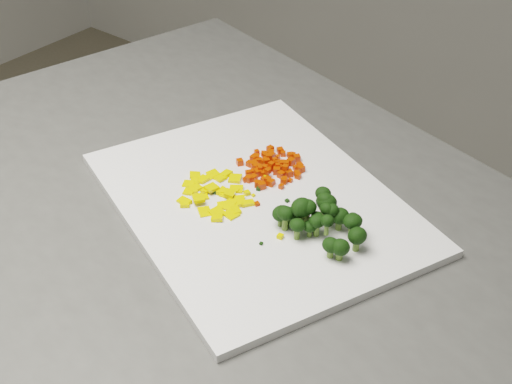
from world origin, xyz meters
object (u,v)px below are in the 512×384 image
Objects in this scene: cutting_board at (256,202)px; broccoli_pile at (320,216)px; pepper_pile at (212,191)px; carrot_pile at (272,162)px.

broccoli_pile is at bearing -3.99° from cutting_board.
pepper_pile is at bearing -147.41° from cutting_board.
carrot_pile is at bearing 109.85° from cutting_board.
carrot_pile reaches higher than pepper_pile.
cutting_board is at bearing 176.01° from broccoli_pile.
broccoli_pile reaches higher than carrot_pile.
cutting_board is at bearing -70.15° from carrot_pile.
cutting_board is 4.50× the size of carrot_pile.
carrot_pile is 0.86× the size of pepper_pile.
broccoli_pile reaches higher than pepper_pile.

